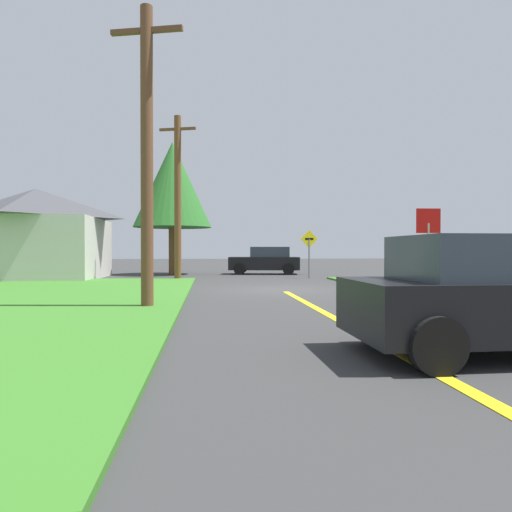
{
  "coord_description": "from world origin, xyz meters",
  "views": [
    {
      "loc": [
        -2.6,
        -16.42,
        1.42
      ],
      "look_at": [
        -0.6,
        3.05,
        1.18
      ],
      "focal_mm": 32.25,
      "sensor_mm": 36.0,
      "label": 1
    }
  ],
  "objects_px": {
    "stop_sign": "(428,233)",
    "car_approaching_junction": "(266,261)",
    "car_on_crossroad": "(484,262)",
    "direction_sign": "(309,248)",
    "oak_tree_left": "(173,185)",
    "barn": "(36,234)",
    "car_behind_on_main_road": "(492,296)",
    "utility_pole_mid": "(178,196)",
    "utility_pole_near": "(147,153)"
  },
  "relations": [
    {
      "from": "utility_pole_mid",
      "to": "direction_sign",
      "type": "height_order",
      "value": "utility_pole_mid"
    },
    {
      "from": "stop_sign",
      "to": "utility_pole_mid",
      "type": "height_order",
      "value": "utility_pole_mid"
    },
    {
      "from": "car_behind_on_main_road",
      "to": "car_on_crossroad",
      "type": "xyz_separation_m",
      "value": [
        10.13,
        16.19,
        0.0
      ]
    },
    {
      "from": "stop_sign",
      "to": "oak_tree_left",
      "type": "relative_size",
      "value": 0.36
    },
    {
      "from": "stop_sign",
      "to": "car_approaching_junction",
      "type": "xyz_separation_m",
      "value": [
        -3.92,
        12.45,
        -1.2
      ]
    },
    {
      "from": "direction_sign",
      "to": "car_behind_on_main_road",
      "type": "bearing_deg",
      "value": -94.12
    },
    {
      "from": "utility_pole_mid",
      "to": "oak_tree_left",
      "type": "xyz_separation_m",
      "value": [
        -0.64,
        5.04,
        1.23
      ]
    },
    {
      "from": "car_approaching_junction",
      "to": "car_behind_on_main_road",
      "type": "relative_size",
      "value": 1.12
    },
    {
      "from": "stop_sign",
      "to": "direction_sign",
      "type": "bearing_deg",
      "value": -72.02
    },
    {
      "from": "car_approaching_junction",
      "to": "car_on_crossroad",
      "type": "relative_size",
      "value": 1.0
    },
    {
      "from": "barn",
      "to": "oak_tree_left",
      "type": "bearing_deg",
      "value": 28.37
    },
    {
      "from": "car_behind_on_main_road",
      "to": "barn",
      "type": "bearing_deg",
      "value": 123.92
    },
    {
      "from": "car_approaching_junction",
      "to": "direction_sign",
      "type": "bearing_deg",
      "value": 119.98
    },
    {
      "from": "car_on_crossroad",
      "to": "utility_pole_mid",
      "type": "distance_m",
      "value": 15.78
    },
    {
      "from": "utility_pole_near",
      "to": "car_behind_on_main_road",
      "type": "bearing_deg",
      "value": -45.62
    },
    {
      "from": "utility_pole_near",
      "to": "direction_sign",
      "type": "distance_m",
      "value": 13.48
    },
    {
      "from": "car_behind_on_main_road",
      "to": "barn",
      "type": "height_order",
      "value": "barn"
    },
    {
      "from": "direction_sign",
      "to": "car_on_crossroad",
      "type": "bearing_deg",
      "value": -5.2
    },
    {
      "from": "car_on_crossroad",
      "to": "oak_tree_left",
      "type": "height_order",
      "value": "oak_tree_left"
    },
    {
      "from": "oak_tree_left",
      "to": "car_on_crossroad",
      "type": "bearing_deg",
      "value": -18.02
    },
    {
      "from": "utility_pole_near",
      "to": "barn",
      "type": "bearing_deg",
      "value": 119.48
    },
    {
      "from": "car_behind_on_main_road",
      "to": "car_on_crossroad",
      "type": "distance_m",
      "value": 19.1
    },
    {
      "from": "utility_pole_near",
      "to": "car_approaching_junction",
      "type": "bearing_deg",
      "value": 72.87
    },
    {
      "from": "stop_sign",
      "to": "utility_pole_mid",
      "type": "relative_size",
      "value": 0.36
    },
    {
      "from": "stop_sign",
      "to": "direction_sign",
      "type": "height_order",
      "value": "stop_sign"
    },
    {
      "from": "car_on_crossroad",
      "to": "oak_tree_left",
      "type": "bearing_deg",
      "value": 78.64
    },
    {
      "from": "stop_sign",
      "to": "car_on_crossroad",
      "type": "distance_m",
      "value": 10.05
    },
    {
      "from": "stop_sign",
      "to": "car_on_crossroad",
      "type": "bearing_deg",
      "value": -129.17
    },
    {
      "from": "direction_sign",
      "to": "barn",
      "type": "height_order",
      "value": "barn"
    },
    {
      "from": "car_behind_on_main_road",
      "to": "utility_pole_mid",
      "type": "bearing_deg",
      "value": 107.27
    },
    {
      "from": "car_on_crossroad",
      "to": "oak_tree_left",
      "type": "relative_size",
      "value": 0.56
    },
    {
      "from": "car_on_crossroad",
      "to": "oak_tree_left",
      "type": "distance_m",
      "value": 17.49
    },
    {
      "from": "oak_tree_left",
      "to": "barn",
      "type": "height_order",
      "value": "oak_tree_left"
    },
    {
      "from": "car_behind_on_main_road",
      "to": "car_on_crossroad",
      "type": "height_order",
      "value": "same"
    },
    {
      "from": "stop_sign",
      "to": "utility_pole_near",
      "type": "relative_size",
      "value": 0.39
    },
    {
      "from": "direction_sign",
      "to": "oak_tree_left",
      "type": "bearing_deg",
      "value": 148.38
    },
    {
      "from": "stop_sign",
      "to": "car_on_crossroad",
      "type": "height_order",
      "value": "stop_sign"
    },
    {
      "from": "utility_pole_mid",
      "to": "car_behind_on_main_road",
      "type": "bearing_deg",
      "value": -72.01
    },
    {
      "from": "oak_tree_left",
      "to": "barn",
      "type": "bearing_deg",
      "value": -151.63
    },
    {
      "from": "car_on_crossroad",
      "to": "utility_pole_mid",
      "type": "relative_size",
      "value": 0.55
    },
    {
      "from": "car_approaching_junction",
      "to": "oak_tree_left",
      "type": "distance_m",
      "value": 7.07
    },
    {
      "from": "stop_sign",
      "to": "car_approaching_junction",
      "type": "distance_m",
      "value": 13.11
    },
    {
      "from": "car_on_crossroad",
      "to": "direction_sign",
      "type": "distance_m",
      "value": 8.97
    },
    {
      "from": "car_behind_on_main_road",
      "to": "car_on_crossroad",
      "type": "relative_size",
      "value": 0.9
    },
    {
      "from": "car_behind_on_main_road",
      "to": "direction_sign",
      "type": "height_order",
      "value": "direction_sign"
    },
    {
      "from": "stop_sign",
      "to": "car_behind_on_main_road",
      "type": "xyz_separation_m",
      "value": [
        -3.46,
        -8.78,
        -1.2
      ]
    },
    {
      "from": "stop_sign",
      "to": "oak_tree_left",
      "type": "height_order",
      "value": "oak_tree_left"
    },
    {
      "from": "car_approaching_junction",
      "to": "oak_tree_left",
      "type": "xyz_separation_m",
      "value": [
        -5.49,
        0.2,
        4.44
      ]
    },
    {
      "from": "stop_sign",
      "to": "oak_tree_left",
      "type": "distance_m",
      "value": 16.1
    },
    {
      "from": "car_on_crossroad",
      "to": "barn",
      "type": "relative_size",
      "value": 0.7
    }
  ]
}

